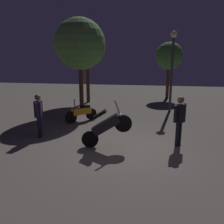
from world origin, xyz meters
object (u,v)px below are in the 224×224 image
object	(u,v)px
motorcycle_orange_parked_left	(81,112)
streetlamp_near	(172,61)
person_bystander_far	(180,117)
person_rider_beside	(39,112)
motorcycle_black_foreground	(106,126)

from	to	relation	value
motorcycle_orange_parked_left	streetlamp_near	distance (m)	5.79
person_bystander_far	person_rider_beside	bearing A→B (deg)	-143.55
person_rider_beside	person_bystander_far	distance (m)	5.06
motorcycle_black_foreground	motorcycle_orange_parked_left	xyz separation A→B (m)	(-1.86, 3.08, -0.31)
motorcycle_orange_parked_left	person_rider_beside	distance (m)	2.64
motorcycle_black_foreground	person_bystander_far	xyz separation A→B (m)	(2.35, 0.66, 0.27)
motorcycle_black_foreground	streetlamp_near	size ratio (longest dim) A/B	0.38
motorcycle_orange_parked_left	person_bystander_far	bearing A→B (deg)	102.15
motorcycle_black_foreground	person_rider_beside	size ratio (longest dim) A/B	1.02
motorcycle_orange_parked_left	person_rider_beside	world-z (taller)	person_rider_beside
person_rider_beside	streetlamp_near	xyz separation A→B (m)	(5.12, 5.52, 1.87)
motorcycle_black_foreground	person_bystander_far	size ratio (longest dim) A/B	0.98
motorcycle_black_foreground	motorcycle_orange_parked_left	distance (m)	3.61
person_bystander_far	motorcycle_black_foreground	bearing A→B (deg)	-128.16
motorcycle_black_foreground	streetlamp_near	xyz separation A→B (m)	(2.42, 6.15, 2.10)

